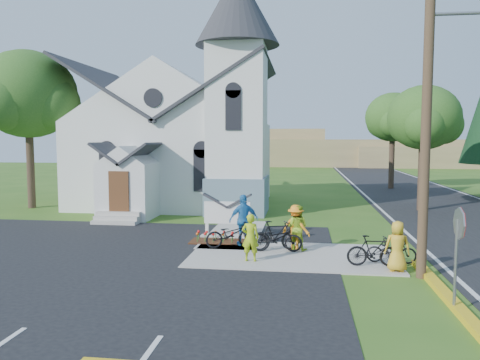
# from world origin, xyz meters

# --- Properties ---
(ground) EXTENTS (120.00, 120.00, 0.00)m
(ground) POSITION_xyz_m (0.00, 0.00, 0.00)
(ground) COLOR #34601B
(ground) RESTS_ON ground
(parking_lot) EXTENTS (20.00, 16.00, 0.02)m
(parking_lot) POSITION_xyz_m (-7.00, -2.00, 0.01)
(parking_lot) COLOR black
(parking_lot) RESTS_ON ground
(road) EXTENTS (8.00, 90.00, 0.02)m
(road) POSITION_xyz_m (10.00, 15.00, 0.01)
(road) COLOR black
(road) RESTS_ON ground
(sidewalk) EXTENTS (7.00, 4.00, 0.05)m
(sidewalk) POSITION_xyz_m (1.50, 0.50, 0.03)
(sidewalk) COLOR #A29C93
(sidewalk) RESTS_ON ground
(church) EXTENTS (12.35, 12.00, 13.00)m
(church) POSITION_xyz_m (-5.48, 12.48, 5.25)
(church) COLOR silver
(church) RESTS_ON ground
(church_sign) EXTENTS (2.20, 0.40, 1.70)m
(church_sign) POSITION_xyz_m (-1.20, 3.20, 1.03)
(church_sign) COLOR #A29C93
(church_sign) RESTS_ON ground
(flower_bed) EXTENTS (2.60, 1.10, 0.07)m
(flower_bed) POSITION_xyz_m (-1.20, 2.30, 0.04)
(flower_bed) COLOR #3C2410
(flower_bed) RESTS_ON ground
(utility_pole) EXTENTS (3.45, 0.28, 10.00)m
(utility_pole) POSITION_xyz_m (5.36, -1.50, 5.40)
(utility_pole) COLOR #463523
(utility_pole) RESTS_ON ground
(stop_sign) EXTENTS (0.11, 0.76, 2.48)m
(stop_sign) POSITION_xyz_m (5.43, -4.20, 1.78)
(stop_sign) COLOR gray
(stop_sign) RESTS_ON ground
(tree_lot_corner) EXTENTS (5.60, 5.60, 9.15)m
(tree_lot_corner) POSITION_xyz_m (-14.00, 10.00, 6.60)
(tree_lot_corner) COLOR #34241C
(tree_lot_corner) RESTS_ON ground
(tree_road_near) EXTENTS (4.00, 4.00, 7.05)m
(tree_road_near) POSITION_xyz_m (8.50, 12.00, 5.21)
(tree_road_near) COLOR #34241C
(tree_road_near) RESTS_ON ground
(tree_road_mid) EXTENTS (4.40, 4.40, 7.80)m
(tree_road_mid) POSITION_xyz_m (9.00, 24.00, 5.78)
(tree_road_mid) COLOR #34241C
(tree_road_mid) RESTS_ON ground
(distant_hills) EXTENTS (61.00, 10.00, 5.60)m
(distant_hills) POSITION_xyz_m (3.36, 56.33, 2.17)
(distant_hills) COLOR olive
(distant_hills) RESTS_ON ground
(cyclist_0) EXTENTS (0.58, 0.39, 1.57)m
(cyclist_0) POSITION_xyz_m (0.16, -0.47, 0.83)
(cyclist_0) COLOR #9BBA15
(cyclist_0) RESTS_ON sidewalk
(bike_0) EXTENTS (1.97, 1.37, 0.98)m
(bike_0) POSITION_xyz_m (-0.79, 1.36, 0.54)
(bike_0) COLOR black
(bike_0) RESTS_ON sidewalk
(cyclist_1) EXTENTS (0.95, 0.85, 1.63)m
(cyclist_1) POSITION_xyz_m (1.66, 1.31, 0.86)
(cyclist_1) COLOR #94BC23
(cyclist_1) RESTS_ON sidewalk
(bike_1) EXTENTS (1.89, 1.08, 1.09)m
(bike_1) POSITION_xyz_m (0.91, 1.06, 0.60)
(bike_1) COLOR black
(bike_1) RESTS_ON sidewalk
(cyclist_2) EXTENTS (1.22, 0.88, 1.92)m
(cyclist_2) POSITION_xyz_m (-0.34, 1.79, 1.01)
(cyclist_2) COLOR #2575BA
(cyclist_2) RESTS_ON sidewalk
(bike_2) EXTENTS (1.84, 0.67, 0.96)m
(bike_2) POSITION_xyz_m (0.93, 1.01, 0.53)
(bike_2) COLOR black
(bike_2) RESTS_ON sidewalk
(cyclist_3) EXTENTS (1.21, 0.98, 1.64)m
(cyclist_3) POSITION_xyz_m (1.61, 1.31, 0.87)
(cyclist_3) COLOR orange
(cyclist_3) RESTS_ON sidewalk
(bike_3) EXTENTS (1.66, 0.54, 0.99)m
(bike_3) POSITION_xyz_m (4.07, -0.59, 0.54)
(bike_3) COLOR black
(bike_3) RESTS_ON sidewalk
(cyclist_4) EXTENTS (0.78, 0.53, 1.54)m
(cyclist_4) POSITION_xyz_m (4.70, -1.05, 0.82)
(cyclist_4) COLOR gold
(cyclist_4) RESTS_ON sidewalk
(bike_4) EXTENTS (1.60, 0.66, 0.82)m
(bike_4) POSITION_xyz_m (4.70, -0.11, 0.46)
(bike_4) COLOR black
(bike_4) RESTS_ON sidewalk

